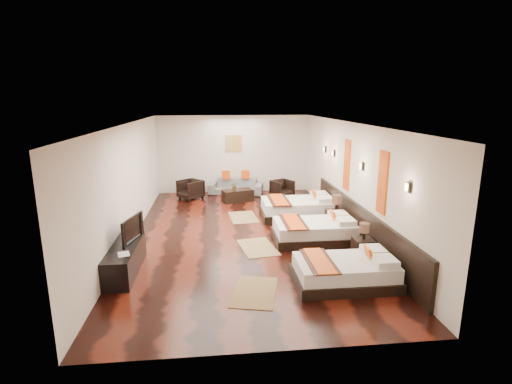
{
  "coord_description": "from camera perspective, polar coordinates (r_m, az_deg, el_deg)",
  "views": [
    {
      "loc": [
        -0.67,
        -9.32,
        3.36
      ],
      "look_at": [
        0.32,
        0.01,
        1.1
      ],
      "focal_mm": 27.11,
      "sensor_mm": 36.0,
      "label": 1
    }
  ],
  "objects": [
    {
      "name": "floor",
      "position": [
        9.93,
        -1.85,
        -6.24
      ],
      "size": [
        5.5,
        9.5,
        0.01
      ],
      "primitive_type": "cube",
      "color": "black",
      "rests_on": "ground"
    },
    {
      "name": "orange_panel_a",
      "position": [
        8.33,
        18.16,
        1.36
      ],
      "size": [
        0.04,
        0.4,
        1.3
      ],
      "primitive_type": "cube",
      "color": "#D86014",
      "rests_on": "right_wall"
    },
    {
      "name": "tv",
      "position": [
        8.25,
        -18.29,
        -5.2
      ],
      "size": [
        0.33,
        0.9,
        0.52
      ],
      "primitive_type": "imported",
      "rotation": [
        0.0,
        0.0,
        1.33
      ],
      "color": "black",
      "rests_on": "tv_console"
    },
    {
      "name": "book",
      "position": [
        7.63,
        -19.72,
        -8.8
      ],
      "size": [
        0.28,
        0.32,
        0.03
      ],
      "primitive_type": "imported",
      "rotation": [
        0.0,
        0.0,
        0.29
      ],
      "color": "black",
      "rests_on": "tv_console"
    },
    {
      "name": "sconce_mid",
      "position": [
        9.29,
        15.36,
        3.7
      ],
      "size": [
        0.07,
        0.12,
        0.18
      ],
      "color": "black",
      "rests_on": "right_wall"
    },
    {
      "name": "sofa",
      "position": [
        14.03,
        -2.99,
        0.85
      ],
      "size": [
        2.05,
        1.18,
        0.56
      ],
      "primitive_type": "imported",
      "rotation": [
        0.0,
        0.0,
        -0.23
      ],
      "color": "slate",
      "rests_on": "floor"
    },
    {
      "name": "nightstand_b",
      "position": [
        10.38,
        11.7,
        -3.72
      ],
      "size": [
        0.48,
        0.48,
        0.94
      ],
      "color": "black",
      "rests_on": "floor"
    },
    {
      "name": "coffee_table",
      "position": [
        13.03,
        -2.73,
        -0.51
      ],
      "size": [
        1.1,
        0.78,
        0.4
      ],
      "primitive_type": "cube",
      "rotation": [
        0.0,
        0.0,
        0.3
      ],
      "color": "black",
      "rests_on": "floor"
    },
    {
      "name": "bed_mid",
      "position": [
        9.52,
        8.71,
        -5.66
      ],
      "size": [
        1.96,
        1.23,
        0.75
      ],
      "color": "black",
      "rests_on": "floor"
    },
    {
      "name": "jute_mat_near",
      "position": [
        7.14,
        -0.21,
        -14.5
      ],
      "size": [
        1.0,
        1.34,
        0.01
      ],
      "primitive_type": "cube",
      "rotation": [
        0.0,
        0.0,
        -0.23
      ],
      "color": "olive",
      "rests_on": "floor"
    },
    {
      "name": "sconce_lounge",
      "position": [
        12.2,
        10.11,
        6.22
      ],
      "size": [
        0.07,
        0.12,
        0.18
      ],
      "color": "black",
      "rests_on": "right_wall"
    },
    {
      "name": "table_plant",
      "position": [
        12.88,
        -3.18,
        0.89
      ],
      "size": [
        0.28,
        0.25,
        0.29
      ],
      "primitive_type": "imported",
      "rotation": [
        0.0,
        0.0,
        0.12
      ],
      "color": "#22561C",
      "rests_on": "coffee_table"
    },
    {
      "name": "bed_far",
      "position": [
        11.32,
        6.24,
        -2.36
      ],
      "size": [
        2.1,
        1.32,
        0.8
      ],
      "color": "black",
      "rests_on": "floor"
    },
    {
      "name": "sconce_near",
      "position": [
        7.32,
        21.53,
        0.68
      ],
      "size": [
        0.07,
        0.12,
        0.18
      ],
      "color": "black",
      "rests_on": "right_wall"
    },
    {
      "name": "figurine",
      "position": [
        8.7,
        -17.97,
        -4.75
      ],
      "size": [
        0.42,
        0.42,
        0.36
      ],
      "primitive_type": "imported",
      "rotation": [
        0.0,
        0.0,
        -0.23
      ],
      "color": "brown",
      "rests_on": "tv_console"
    },
    {
      "name": "back_wall",
      "position": [
        14.22,
        -3.32,
        5.6
      ],
      "size": [
        5.5,
        0.01,
        2.8
      ],
      "primitive_type": "cube",
      "color": "silver",
      "rests_on": "floor"
    },
    {
      "name": "headboard_panel",
      "position": [
        9.62,
        14.87,
        -4.54
      ],
      "size": [
        0.08,
        6.6,
        0.9
      ],
      "primitive_type": "cube",
      "color": "black",
      "rests_on": "floor"
    },
    {
      "name": "ceiling",
      "position": [
        9.36,
        -1.98,
        10.1
      ],
      "size": [
        5.5,
        9.5,
        0.01
      ],
      "primitive_type": "cube",
      "color": "white",
      "rests_on": "floor"
    },
    {
      "name": "nightstand_a",
      "position": [
        8.69,
        15.52,
        -7.73
      ],
      "size": [
        0.41,
        0.41,
        0.8
      ],
      "color": "black",
      "rests_on": "floor"
    },
    {
      "name": "left_wall",
      "position": [
        9.75,
        -18.25,
        1.25
      ],
      "size": [
        0.01,
        9.5,
        2.8
      ],
      "primitive_type": "cube",
      "color": "silver",
      "rests_on": "floor"
    },
    {
      "name": "bed_near",
      "position": [
        7.52,
        13.1,
        -11.32
      ],
      "size": [
        1.87,
        1.17,
        0.71
      ],
      "color": "black",
      "rests_on": "floor"
    },
    {
      "name": "armchair_right",
      "position": [
        13.6,
        3.88,
        0.52
      ],
      "size": [
        0.89,
        0.9,
        0.61
      ],
      "primitive_type": "imported",
      "rotation": [
        0.0,
        0.0,
        0.52
      ],
      "color": "black",
      "rests_on": "floor"
    },
    {
      "name": "right_wall",
      "position": [
        10.12,
        13.82,
        1.98
      ],
      "size": [
        0.01,
        9.5,
        2.8
      ],
      "primitive_type": "cube",
      "color": "silver",
      "rests_on": "floor"
    },
    {
      "name": "jute_mat_far",
      "position": [
        11.29,
        -1.9,
        -3.74
      ],
      "size": [
        0.86,
        1.26,
        0.01
      ],
      "primitive_type": "cube",
      "rotation": [
        0.0,
        0.0,
        0.09
      ],
      "color": "olive",
      "rests_on": "floor"
    },
    {
      "name": "gold_artwork",
      "position": [
        14.16,
        -3.34,
        7.19
      ],
      "size": [
        0.6,
        0.04,
        0.6
      ],
      "primitive_type": "cube",
      "color": "#AD873F",
      "rests_on": "back_wall"
    },
    {
      "name": "sconce_far",
      "position": [
        11.34,
        11.36,
        5.62
      ],
      "size": [
        0.07,
        0.12,
        0.18
      ],
      "color": "black",
      "rests_on": "right_wall"
    },
    {
      "name": "tv_console",
      "position": [
        8.2,
        -18.73,
        -9.31
      ],
      "size": [
        0.5,
        1.8,
        0.55
      ],
      "primitive_type": "cube",
      "color": "black",
      "rests_on": "floor"
    },
    {
      "name": "jute_mat_mid",
      "position": [
        9.07,
        0.26,
        -8.17
      ],
      "size": [
        0.95,
        1.31,
        0.01
      ],
      "primitive_type": "cube",
      "rotation": [
        0.0,
        0.0,
        0.18
      ],
      "color": "olive",
      "rests_on": "floor"
    },
    {
      "name": "armchair_left",
      "position": [
        13.5,
        -9.65,
        0.39
      ],
      "size": [
        1.02,
        1.02,
        0.67
      ],
      "primitive_type": "imported",
      "rotation": [
        0.0,
        0.0,
        -0.86
      ],
      "color": "black",
      "rests_on": "floor"
    },
    {
      "name": "orange_panel_b",
      "position": [
        10.34,
        13.25,
        3.94
      ],
      "size": [
        0.04,
        0.4,
        1.3
      ],
      "primitive_type": "cube",
      "color": "#D86014",
      "rests_on": "right_wall"
    }
  ]
}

